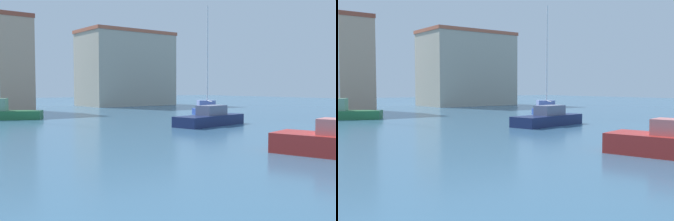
# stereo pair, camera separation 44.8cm
# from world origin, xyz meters

# --- Properties ---
(water) EXTENTS (160.00, 160.00, 0.00)m
(water) POSITION_xyz_m (15.00, 20.00, 0.00)
(water) COLOR #38607F
(water) RESTS_ON ground
(motorboat_navy_outer_mooring) EXTENTS (6.60, 3.16, 1.51)m
(motorboat_navy_outer_mooring) POSITION_xyz_m (21.06, 18.31, 0.52)
(motorboat_navy_outer_mooring) COLOR #19234C
(motorboat_navy_outer_mooring) RESTS_ON water
(sailboat_blue_near_pier) EXTENTS (5.22, 6.73, 10.92)m
(sailboat_blue_near_pier) POSITION_xyz_m (27.75, 25.75, 0.57)
(sailboat_blue_near_pier) COLOR #233D93
(sailboat_blue_near_pier) RESTS_ON water
(yacht_club) EXTENTS (14.04, 8.27, 11.45)m
(yacht_club) POSITION_xyz_m (33.56, 50.33, 5.73)
(yacht_club) COLOR #B2A893
(yacht_club) RESTS_ON ground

